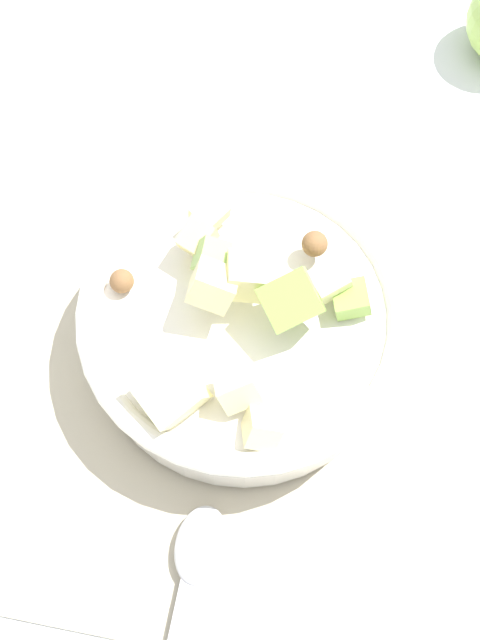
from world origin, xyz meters
The scene contains 4 objects.
ground_plane centered at (0.00, 0.00, 0.00)m, with size 2.40×2.40×0.00m, color silver.
placemat centered at (0.00, 0.00, 0.00)m, with size 0.48×0.32×0.01m, color #BCB299.
salad_bowl centered at (-0.01, 0.00, 0.04)m, with size 0.24×0.24×0.11m.
serving_spoon centered at (-0.21, 0.00, 0.01)m, with size 0.20×0.04×0.01m.
Camera 1 is at (-0.30, -0.05, 0.66)m, focal length 52.68 mm.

